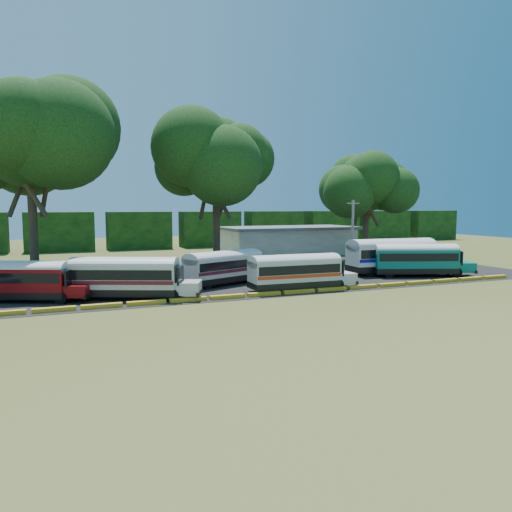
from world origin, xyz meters
name	(u,v)px	position (x,y,z in m)	size (l,w,h in m)	color
ground	(251,300)	(0.00, 0.00, 0.00)	(160.00, 160.00, 0.00)	#3D4918
asphalt_strip	(214,277)	(1.00, 12.00, 0.01)	(64.00, 24.00, 0.02)	black
curb	(246,295)	(0.00, 1.00, 0.15)	(53.70, 0.45, 0.30)	gold
terminal_building	(288,240)	(18.00, 30.00, 2.03)	(19.00, 9.00, 4.00)	silver
treeline_backdrop	(139,230)	(0.00, 48.00, 3.00)	(130.00, 4.00, 6.00)	black
bus_red	(20,278)	(-15.66, 5.80, 1.71)	(9.17, 5.70, 2.98)	black
bus_cream_west	(127,275)	(-8.36, 3.75, 1.78)	(9.70, 6.05, 3.15)	black
bus_cream_east	(225,265)	(0.61, 7.51, 1.70)	(9.31, 5.53, 3.01)	black
bus_white_red	(297,270)	(4.95, 2.24, 1.69)	(9.19, 2.54, 3.00)	black
bus_white_blue	(393,254)	(18.59, 7.36, 2.05)	(11.20, 3.43, 3.63)	black
bus_teal	(417,258)	(19.67, 5.10, 1.85)	(10.05, 5.68, 3.23)	black
tree_west	(29,136)	(-14.88, 16.30, 13.12)	(12.66, 12.66, 17.81)	#35291A
tree_center	(216,156)	(3.26, 17.95, 12.27)	(11.03, 11.03, 16.37)	#35291A
tree_east	(367,183)	(24.33, 20.35, 9.87)	(10.20, 10.20, 13.66)	#35291A
utility_pole	(353,233)	(18.24, 14.19, 3.91)	(1.60, 0.30, 7.59)	gray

